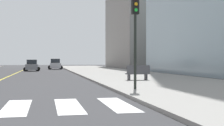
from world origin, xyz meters
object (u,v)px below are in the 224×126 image
(car_silver_nearest, at_px, (55,64))
(car_gray_fourth, at_px, (32,66))
(traffic_light_near_corner, at_px, (135,23))
(park_bench, at_px, (138,73))

(car_silver_nearest, relative_size, car_gray_fourth, 1.11)
(traffic_light_near_corner, relative_size, park_bench, 2.70)
(car_silver_nearest, distance_m, park_bench, 36.79)
(car_silver_nearest, distance_m, car_gray_fourth, 10.07)
(car_gray_fourth, xyz_separation_m, traffic_light_near_corner, (6.62, -34.24, 2.76))
(car_gray_fourth, height_order, park_bench, car_gray_fourth)
(car_gray_fourth, xyz_separation_m, park_bench, (8.87, -27.13, -0.13))
(park_bench, bearing_deg, car_silver_nearest, 6.83)
(car_silver_nearest, bearing_deg, traffic_light_near_corner, 94.80)
(traffic_light_near_corner, height_order, park_bench, traffic_light_near_corner)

